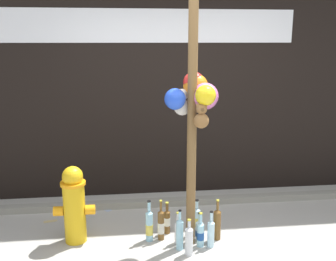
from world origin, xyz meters
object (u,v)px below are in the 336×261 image
Objects in this scene: bottle_3 at (196,220)px; bottle_4 at (211,233)px; bottle_8 at (178,231)px; bottle_1 at (180,233)px; bottle_0 at (217,223)px; bottle_10 at (161,225)px; bottle_2 at (199,230)px; bottle_7 at (167,221)px; bottle_6 at (200,234)px; fire_hydrant at (74,204)px; bottle_9 at (189,240)px; memorial_post at (195,76)px; bottle_5 at (149,226)px.

bottle_4 is (0.10, -0.27, -0.01)m from bottle_3.
bottle_1 is at bearing -88.51° from bottle_8.
bottle_10 is (-0.57, 0.06, -0.01)m from bottle_0.
bottle_10 is (-0.16, 0.09, 0.03)m from bottle_8.
bottle_7 is (-0.31, 0.18, 0.03)m from bottle_2.
bottle_3 is 0.25m from bottle_6.
bottle_6 is at bearing -11.29° from fire_hydrant.
bottle_3 reaches higher than bottle_9.
memorial_post is 1.55m from bottle_10.
bottle_1 is at bearing -177.36° from bottle_4.
bottle_0 is at bearing 5.61° from memorial_post.
bottle_10 is at bearing 127.59° from bottle_1.
bottle_7 is 0.15m from bottle_10.
bottle_10 is (0.12, 0.01, -0.00)m from bottle_5.
bottle_0 is at bearing 55.63° from bottle_4.
bottle_7 reaches higher than bottle_8.
bottle_0 reaches higher than bottle_9.
memorial_post reaches higher than bottle_6.
bottle_5 is 1.22× the size of bottle_6.
memorial_post reaches higher than bottle_10.
bottle_9 reaches higher than bottle_7.
bottle_0 reaches higher than bottle_8.
bottle_9 is (0.07, -0.11, -0.02)m from bottle_1.
fire_hydrant is at bearing 175.36° from bottle_10.
bottle_5 is 1.01× the size of bottle_10.
bottle_6 is at bearing -55.30° from memorial_post.
bottle_0 is at bearing -5.06° from fire_hydrant.
bottle_9 is at bearing -19.52° from fire_hydrant.
fire_hydrant is 1.85× the size of bottle_0.
bottle_2 is 0.80× the size of bottle_4.
fire_hydrant is 1.30m from bottle_6.
bottle_2 is 0.32m from bottle_9.
bottle_7 is at bearing 34.37° from bottle_5.
bottle_1 is 1.23× the size of bottle_8.
bottle_3 is 0.41m from bottle_9.
bottle_2 is at bearing -4.57° from bottle_5.
memorial_post is 1.58m from bottle_2.
bottle_4 is at bearing -39.03° from bottle_7.
bottle_0 is 1.11× the size of bottle_3.
bottle_3 is 0.28m from bottle_4.
fire_hydrant reaches higher than bottle_6.
fire_hydrant is 2.38× the size of bottle_8.
fire_hydrant is at bearing 172.58° from memorial_post.
bottle_2 is at bearing -5.44° from fire_hydrant.
bottle_2 is 0.23m from bottle_8.
bottle_7 is (-0.09, 0.34, -0.03)m from bottle_1.
memorial_post is 1.53m from bottle_0.
bottle_9 is at bearing -134.27° from bottle_6.
bottle_9 is 0.85× the size of bottle_10.
bottle_4 reaches higher than bottle_6.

